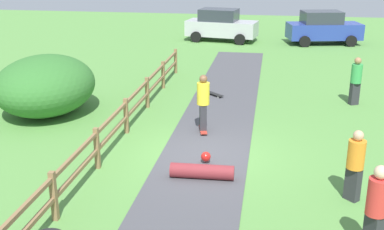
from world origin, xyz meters
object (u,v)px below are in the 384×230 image
Objects in this scene: bystander_green at (356,79)px; bystander_red at (376,207)px; skater_fallen at (202,170)px; parked_car_blue at (323,28)px; bystander_orange at (355,162)px; parked_car_silver at (221,25)px; bush_large at (45,85)px; skateboard_loose at (215,94)px; skater_riding at (203,100)px.

bystander_red is at bearing -96.13° from bystander_green.
skater_fallen is 0.35× the size of parked_car_blue.
bystander_green is 11.97m from parked_car_blue.
parked_car_silver is (-5.07, 19.35, 0.05)m from bystander_orange.
bush_large reaches higher than bystander_red.
bush_large is 2.46× the size of skater_fallen.
parked_car_blue is (0.95, 19.33, 0.05)m from bystander_orange.
bystander_green is 9.52m from bystander_red.
skateboard_loose is at bearing 112.82° from bystander_red.
bystander_green is 0.39× the size of parked_car_blue.
bush_large reaches higher than bystander_orange.
skater_riding is 7.00m from bystander_red.
parked_car_silver reaches higher than bystander_orange.
bush_large is 0.87× the size of parked_car_blue.
bystander_red reaches higher than bystander_orange.
skater_riding is 4.00m from skateboard_loose.
parked_car_blue reaches higher than bystander_orange.
skater_fallen is 18.88m from parked_car_silver.
parked_car_silver reaches higher than bystander_red.
parked_car_silver reaches higher than skateboard_loose.
bystander_green is (10.49, 2.75, -0.04)m from bush_large.
skater_fallen is at bearing 143.05° from bystander_red.
bystander_red is (3.53, -2.66, 0.79)m from skater_fallen.
parked_car_blue is (4.86, 15.66, -0.06)m from skater_riding.
skater_fallen is at bearing -85.15° from parked_car_silver.
bush_large is 18.01m from parked_car_blue.
bush_large is 2.15× the size of skater_riding.
skater_riding is (5.51, -0.94, 0.02)m from bush_large.
parked_car_silver is at bearing 104.68° from bystander_orange.
bystander_green is at bearing -2.17° from skateboard_loose.
skater_fallen is 0.88× the size of bystander_red.
bush_large is at bearing 153.92° from bystander_orange.
bystander_red is (3.96, -5.77, -0.03)m from skater_riding.
parked_car_blue is at bearing -0.18° from parked_car_silver.
skater_riding is at bearing -88.53° from skateboard_loose.
bush_large is at bearing -151.42° from skateboard_loose.
bystander_green is 0.97× the size of bystander_red.
bystander_orange is 0.38× the size of parked_car_silver.
skater_riding is 0.40× the size of parked_car_blue.
skater_riding is 6.20m from bystander_green.
bystander_red is (0.06, -2.10, 0.08)m from bystander_orange.
bush_large is 7.24m from skater_fallen.
parked_car_blue reaches higher than bystander_red.
parked_car_silver is at bearing 73.56° from bush_large.
bystander_green is at bearing 83.87° from bystander_red.
bystander_green is (4.55, 6.81, 0.76)m from skater_fallen.
skater_fallen is (0.43, -3.12, -0.82)m from skater_riding.
skater_fallen is at bearing -103.26° from parked_car_blue.
bystander_red is (-1.02, -9.47, 0.04)m from bystander_green.
skater_riding is at bearing -107.24° from parked_car_blue.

